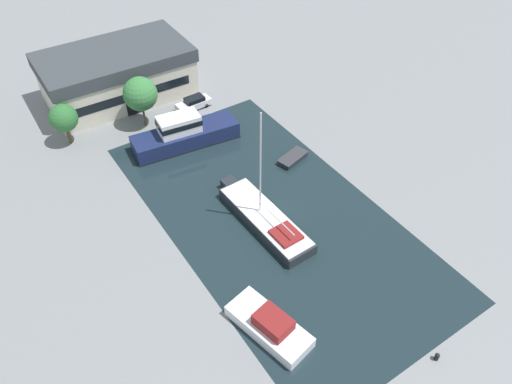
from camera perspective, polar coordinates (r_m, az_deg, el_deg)
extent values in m
plane|color=gray|center=(50.81, 1.82, -2.69)|extent=(440.00, 440.00, 0.00)
cube|color=#19282D|center=(50.81, 1.82, -2.69)|extent=(20.03, 38.83, 0.01)
cube|color=beige|center=(69.78, -15.46, 12.25)|extent=(18.52, 10.75, 4.74)
cube|color=#383D42|center=(68.27, -15.97, 14.56)|extent=(19.08, 11.07, 1.69)
cube|color=black|center=(65.82, -13.73, 9.89)|extent=(2.20, 0.11, 3.32)
cube|color=black|center=(65.33, -13.87, 10.58)|extent=(15.55, 0.38, 1.18)
cylinder|color=brown|center=(63.66, -12.68, 8.60)|extent=(0.26, 0.26, 2.86)
sphere|color=#387A3D|center=(62.08, -13.09, 10.86)|extent=(4.12, 4.12, 4.12)
cylinder|color=brown|center=(63.30, -20.62, 6.15)|extent=(0.39, 0.39, 2.27)
sphere|color=#2D6B33|center=(62.02, -21.15, 7.89)|extent=(3.28, 3.28, 3.28)
cube|color=silver|center=(66.06, -7.13, 9.95)|extent=(4.71, 1.92, 0.77)
cube|color=black|center=(65.78, -7.04, 10.49)|extent=(2.47, 1.61, 0.55)
cube|color=black|center=(65.32, -7.97, 10.11)|extent=(0.10, 1.38, 0.44)
cylinder|color=black|center=(65.14, -7.86, 8.96)|extent=(0.61, 0.23, 0.60)
cylinder|color=black|center=(66.28, -8.53, 9.54)|extent=(0.61, 0.23, 0.60)
cylinder|color=black|center=(66.28, -5.69, 9.82)|extent=(0.61, 0.23, 0.60)
cylinder|color=black|center=(67.40, -6.38, 10.37)|extent=(0.61, 0.23, 0.60)
cube|color=#23282D|center=(49.56, 1.07, -3.20)|extent=(3.72, 12.02, 1.13)
cube|color=#23282D|center=(53.47, -3.10, 0.93)|extent=(1.54, 1.25, 1.13)
cube|color=silver|center=(49.13, 1.08, -2.72)|extent=(3.57, 11.54, 0.08)
cylinder|color=silver|center=(45.71, 0.51, 3.04)|extent=(0.16, 0.16, 11.54)
cylinder|color=silver|center=(47.33, 2.39, -3.01)|extent=(0.30, 5.36, 0.12)
cube|color=maroon|center=(47.24, 3.45, -4.86)|extent=(2.41, 2.70, 0.30)
cube|color=#19234C|center=(59.80, -8.04, 6.28)|extent=(12.85, 5.03, 1.97)
cube|color=black|center=(60.30, -7.96, 5.64)|extent=(12.98, 5.12, 0.18)
cube|color=white|center=(58.49, -8.80, 7.68)|extent=(5.03, 3.11, 2.04)
cube|color=black|center=(58.37, -8.82, 7.85)|extent=(5.13, 3.20, 0.65)
cube|color=#23282D|center=(57.31, 4.22, 3.87)|extent=(3.88, 2.51, 0.54)
cube|color=#333338|center=(57.12, 4.23, 4.11)|extent=(4.05, 2.65, 0.08)
cube|color=white|center=(42.14, 1.48, -15.09)|extent=(4.53, 7.88, 1.13)
cube|color=maroon|center=(41.05, 1.98, -14.64)|extent=(2.69, 3.35, 1.07)
cylinder|color=black|center=(43.49, 19.93, -17.37)|extent=(0.36, 0.36, 0.44)
sphere|color=black|center=(43.22, 20.03, -17.15)|extent=(0.39, 0.39, 0.39)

